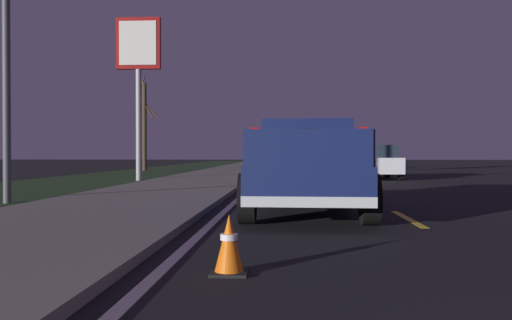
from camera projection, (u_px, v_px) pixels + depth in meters
name	position (u px, v px, depth m)	size (l,w,h in m)	color
ground	(328.00, 176.00, 27.84)	(144.00, 144.00, 0.00)	black
sidewalk_shoulder	(220.00, 174.00, 28.18)	(108.00, 4.00, 0.12)	slate
grass_verge	(128.00, 175.00, 28.47)	(108.00, 6.00, 0.01)	#1E3819
lane_markings	(280.00, 174.00, 29.69)	(108.00, 3.54, 0.01)	yellow
pickup_truck	(307.00, 163.00, 10.53)	(5.48, 2.39, 1.87)	#141E4C
sedan_white	(375.00, 162.00, 24.47)	(4.44, 2.08, 1.54)	silver
sedan_tan	(338.00, 159.00, 38.43)	(4.44, 2.09, 1.54)	#9E845B
sedan_silver	(291.00, 162.00, 24.46)	(4.42, 2.05, 1.54)	#B2B5BA
sedan_black	(292.00, 160.00, 33.08)	(4.42, 2.06, 1.54)	black
gas_price_sign	(138.00, 58.00, 22.67)	(0.27, 1.90, 6.97)	#99999E
bare_tree_far	(145.00, 124.00, 35.19)	(1.26, 1.72, 6.31)	#423323
traffic_cone_near	(229.00, 245.00, 5.11)	(0.36, 0.36, 0.58)	black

